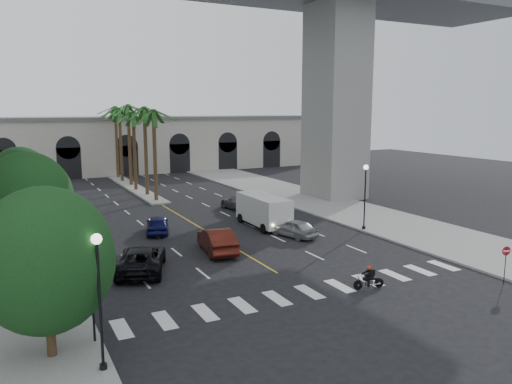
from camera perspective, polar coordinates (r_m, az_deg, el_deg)
name	(u,v)px	position (r m, az deg, el deg)	size (l,w,h in m)	color
ground	(295,283)	(28.67, 4.45, -10.37)	(140.00, 140.00, 0.00)	black
sidewalk_right	(347,210)	(48.82, 10.30, -2.05)	(8.00, 100.00, 0.15)	gray
median	(134,188)	(63.31, -13.79, 0.49)	(2.00, 24.00, 0.20)	gray
pier_building	(106,145)	(79.41, -16.77, 5.17)	(71.00, 10.50, 8.50)	beige
bridge	(204,12)	(49.05, -5.93, 19.78)	(75.00, 13.00, 26.00)	gray
palm_a	(154,115)	(52.88, -11.63, 8.64)	(3.20, 3.20, 10.30)	#47331E
palm_b	(144,112)	(56.77, -12.64, 8.93)	(3.20, 3.20, 10.60)	#47331E
palm_c	(133,116)	(60.58, -13.86, 8.47)	(3.20, 3.20, 10.10)	#47331E
palm_d	(128,109)	(64.55, -14.41, 9.15)	(3.20, 3.20, 10.90)	#47331E
palm_e	(119,113)	(68.41, -15.36, 8.73)	(3.20, 3.20, 10.40)	#47331E
palm_f	(115,110)	(72.38, -15.79, 8.96)	(3.20, 3.20, 10.70)	#47331E
street_tree_near	(46,260)	(20.78, -22.92, -7.22)	(5.20, 5.20, 6.89)	#382616
street_tree_mid	(28,200)	(33.42, -24.65, -0.88)	(5.44, 5.44, 7.21)	#382616
street_tree_far	(20,180)	(45.34, -25.33, 1.21)	(5.04, 5.04, 6.68)	#382616
lamp_post_left_near	(99,291)	(19.29, -17.48, -10.69)	(0.40, 0.40, 5.35)	black
lamp_post_left_far	(48,199)	(39.58, -22.65, -0.70)	(0.40, 0.40, 5.35)	black
lamp_post_right	(365,191)	(40.66, 12.36, 0.08)	(0.40, 0.40, 5.35)	black
traffic_signal_near	(92,287)	(21.87, -18.25, -10.28)	(0.25, 0.18, 3.65)	black
traffic_signal_far	(78,261)	(25.65, -19.66, -7.42)	(0.25, 0.18, 3.65)	black
motorcycle_rider	(370,278)	(28.33, 12.86, -9.58)	(1.78, 0.55, 1.29)	black
car_a	(294,228)	(38.44, 4.36, -4.13)	(1.62, 4.03, 1.37)	#9C9CA0
car_b	(217,240)	(34.35, -4.50, -5.52)	(1.78, 5.11, 1.68)	#49150E
car_c	(142,259)	(31.05, -12.95, -7.49)	(2.60, 5.64, 1.57)	black
car_d	(241,202)	(48.34, -1.71, -1.17)	(2.15, 5.30, 1.54)	#5B5A5E
car_e	(157,224)	(40.12, -11.20, -3.66)	(1.68, 4.18, 1.42)	#10124B
cargo_van	(264,210)	(41.45, 0.89, -2.02)	(2.47, 6.08, 2.59)	silver
pedestrian_a	(66,268)	(29.50, -20.85, -8.11)	(0.71, 0.46, 1.94)	black
pedestrian_b	(53,260)	(31.22, -22.17, -7.25)	(0.93, 0.73, 1.92)	black
do_not_enter_sign	(506,257)	(31.37, 26.65, -6.62)	(0.52, 0.17, 2.16)	black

